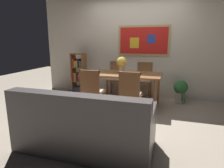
{
  "coord_description": "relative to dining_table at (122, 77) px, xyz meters",
  "views": [
    {
      "loc": [
        0.92,
        -3.57,
        1.44
      ],
      "look_at": [
        -0.13,
        -0.19,
        0.65
      ],
      "focal_mm": 31.0,
      "sensor_mm": 36.0,
      "label": 1
    }
  ],
  "objects": [
    {
      "name": "dining_chair_far_left",
      "position": [
        -0.37,
        0.78,
        -0.11
      ],
      "size": [
        0.4,
        0.41,
        0.91
      ],
      "color": "brown",
      "rests_on": "ground_plane"
    },
    {
      "name": "ground_plane",
      "position": [
        0.13,
        -0.56,
        -0.64
      ],
      "size": [
        12.0,
        12.0,
        0.0
      ],
      "primitive_type": "plane",
      "color": "tan"
    },
    {
      "name": "wall_back_with_painting",
      "position": [
        0.13,
        0.94,
        0.66
      ],
      "size": [
        5.2,
        0.14,
        2.6
      ],
      "color": "beige",
      "rests_on": "ground_plane"
    },
    {
      "name": "leather_couch",
      "position": [
        -0.02,
        -1.96,
        -0.33
      ],
      "size": [
        1.8,
        0.84,
        0.84
      ],
      "color": "#514C4C",
      "rests_on": "ground_plane"
    },
    {
      "name": "bookshelf",
      "position": [
        -1.37,
        0.57,
        -0.13
      ],
      "size": [
        0.36,
        0.28,
        1.12
      ],
      "color": "brown",
      "rests_on": "ground_plane"
    },
    {
      "name": "dining_chair_far_right",
      "position": [
        0.38,
        0.77,
        -0.11
      ],
      "size": [
        0.4,
        0.41,
        0.91
      ],
      "color": "brown",
      "rests_on": "ground_plane"
    },
    {
      "name": "tv_remote",
      "position": [
        0.34,
        0.02,
        0.1
      ],
      "size": [
        0.16,
        0.11,
        0.02
      ],
      "color": "black",
      "rests_on": "dining_table"
    },
    {
      "name": "dining_chair_near_left",
      "position": [
        -0.41,
        -0.76,
        -0.11
      ],
      "size": [
        0.4,
        0.41,
        0.91
      ],
      "color": "brown",
      "rests_on": "ground_plane"
    },
    {
      "name": "dining_table",
      "position": [
        0.0,
        0.0,
        0.0
      ],
      "size": [
        1.7,
        0.85,
        0.73
      ],
      "color": "brown",
      "rests_on": "ground_plane"
    },
    {
      "name": "dining_chair_near_right",
      "position": [
        0.34,
        -0.75,
        -0.11
      ],
      "size": [
        0.4,
        0.41,
        0.91
      ],
      "color": "brown",
      "rests_on": "ground_plane"
    },
    {
      "name": "flower_vase",
      "position": [
        -0.03,
        0.06,
        0.31
      ],
      "size": [
        0.23,
        0.23,
        0.36
      ],
      "color": "beige",
      "rests_on": "dining_table"
    },
    {
      "name": "potted_ivy",
      "position": [
        1.27,
        0.55,
        -0.32
      ],
      "size": [
        0.32,
        0.32,
        0.55
      ],
      "color": "#B2ADA3",
      "rests_on": "ground_plane"
    }
  ]
}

